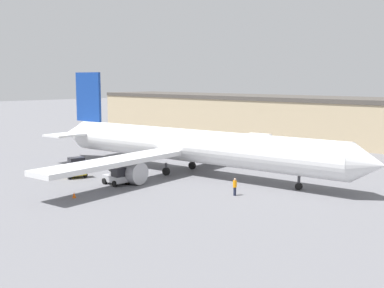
% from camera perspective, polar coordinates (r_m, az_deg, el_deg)
% --- Properties ---
extents(ground_plane, '(400.00, 400.00, 0.00)m').
position_cam_1_polar(ground_plane, '(55.61, 0.00, -3.57)').
color(ground_plane, slate).
extents(terminal_building, '(90.44, 14.70, 7.79)m').
position_cam_1_polar(terminal_building, '(91.57, 10.89, 3.17)').
color(terminal_building, tan).
rests_on(terminal_building, ground_plane).
extents(airplane, '(44.18, 39.00, 11.79)m').
position_cam_1_polar(airplane, '(55.71, -0.85, -0.17)').
color(airplane, silver).
rests_on(airplane, ground_plane).
extents(ground_crew_worker, '(0.36, 0.36, 1.66)m').
position_cam_1_polar(ground_crew_worker, '(45.42, 5.10, -5.01)').
color(ground_crew_worker, '#1E2338').
rests_on(ground_crew_worker, ground_plane).
extents(baggage_tug, '(3.07, 2.63, 2.32)m').
position_cam_1_polar(baggage_tug, '(55.11, -13.69, -2.79)').
color(baggage_tug, yellow).
rests_on(baggage_tug, ground_plane).
extents(belt_loader_truck, '(2.69, 1.93, 1.90)m').
position_cam_1_polar(belt_loader_truck, '(50.45, -8.89, -3.78)').
color(belt_loader_truck, '#B2B2B7').
rests_on(belt_loader_truck, ground_plane).
extents(safety_cone_near, '(0.36, 0.36, 0.55)m').
position_cam_1_polar(safety_cone_near, '(45.76, -13.80, -5.89)').
color(safety_cone_near, '#EF590F').
rests_on(safety_cone_near, ground_plane).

